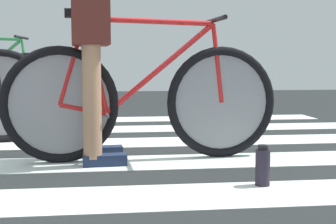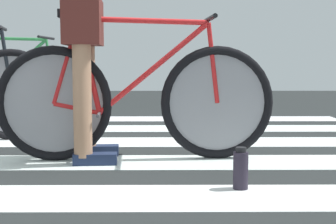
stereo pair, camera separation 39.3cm
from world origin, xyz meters
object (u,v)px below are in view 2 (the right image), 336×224
(cyclist_1_of_3, at_px, (85,57))
(water_bottle, at_px, (241,170))
(bicycle_1_of_3, at_px, (136,99))
(bicycle_3_of_3, at_px, (8,82))

(cyclist_1_of_3, xyz_separation_m, water_bottle, (0.86, -0.71, -0.55))
(water_bottle, bearing_deg, cyclist_1_of_3, 140.42)
(bicycle_1_of_3, xyz_separation_m, cyclist_1_of_3, (-0.31, -0.02, 0.26))
(bicycle_1_of_3, distance_m, bicycle_3_of_3, 2.95)
(cyclist_1_of_3, bearing_deg, bicycle_1_of_3, -0.00)
(water_bottle, bearing_deg, bicycle_3_of_3, 123.55)
(bicycle_1_of_3, height_order, water_bottle, bicycle_1_of_3)
(cyclist_1_of_3, bearing_deg, water_bottle, -43.03)
(cyclist_1_of_3, xyz_separation_m, bicycle_3_of_3, (-1.27, 2.51, -0.26))
(cyclist_1_of_3, bearing_deg, bicycle_3_of_3, 113.51)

